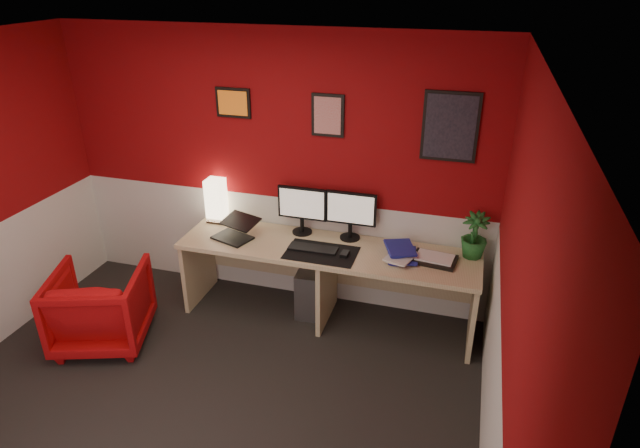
{
  "coord_description": "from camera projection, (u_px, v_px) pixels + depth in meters",
  "views": [
    {
      "loc": [
        1.7,
        -2.55,
        2.93
      ],
      "look_at": [
        0.6,
        1.21,
        1.05
      ],
      "focal_mm": 30.33,
      "sensor_mm": 36.0,
      "label": 1
    }
  ],
  "objects": [
    {
      "name": "monitor_right",
      "position": [
        351.0,
        209.0,
        4.7
      ],
      "size": [
        0.45,
        0.06,
        0.58
      ],
      "primitive_type": "cube",
      "color": "black",
      "rests_on": "desk"
    },
    {
      "name": "keyboard",
      "position": [
        313.0,
        248.0,
        4.62
      ],
      "size": [
        0.42,
        0.15,
        0.02
      ],
      "primitive_type": "cube",
      "rotation": [
        0.0,
        0.0,
        0.01
      ],
      "color": "black",
      "rests_on": "desk_mat"
    },
    {
      "name": "art_center",
      "position": [
        328.0,
        115.0,
        4.5
      ],
      "size": [
        0.28,
        0.02,
        0.36
      ],
      "primitive_type": "cube",
      "color": "red",
      "rests_on": "wall_back"
    },
    {
      "name": "book_top",
      "position": [
        387.0,
        249.0,
        4.5
      ],
      "size": [
        0.32,
        0.36,
        0.03
      ],
      "primitive_type": "imported",
      "rotation": [
        0.0,
        0.0,
        0.37
      ],
      "color": "navy",
      "rests_on": "book_middle"
    },
    {
      "name": "wainscot_back",
      "position": [
        276.0,
        245.0,
        5.2
      ],
      "size": [
        4.0,
        0.01,
        1.0
      ],
      "primitive_type": "cube",
      "color": "silver",
      "rests_on": "ground"
    },
    {
      "name": "potted_plant",
      "position": [
        474.0,
        235.0,
        4.44
      ],
      "size": [
        0.26,
        0.26,
        0.39
      ],
      "primitive_type": "imported",
      "rotation": [
        0.0,
        0.0,
        -0.18
      ],
      "color": "#19591E",
      "rests_on": "desk"
    },
    {
      "name": "laptop",
      "position": [
        232.0,
        228.0,
        4.77
      ],
      "size": [
        0.39,
        0.32,
        0.22
      ],
      "primitive_type": "cube",
      "rotation": [
        0.0,
        0.0,
        -0.33
      ],
      "color": "black",
      "rests_on": "desk"
    },
    {
      "name": "book_bottom",
      "position": [
        388.0,
        255.0,
        4.51
      ],
      "size": [
        0.29,
        0.36,
        0.03
      ],
      "primitive_type": "imported",
      "rotation": [
        0.0,
        0.0,
        0.18
      ],
      "color": "navy",
      "rests_on": "desk"
    },
    {
      "name": "ceiling",
      "position": [
        146.0,
        56.0,
        2.83
      ],
      "size": [
        4.0,
        3.5,
        0.01
      ],
      "primitive_type": "cube",
      "color": "white",
      "rests_on": "ground"
    },
    {
      "name": "wall_right",
      "position": [
        509.0,
        317.0,
        2.86
      ],
      "size": [
        0.01,
        3.5,
        2.5
      ],
      "primitive_type": "cube",
      "color": "maroon",
      "rests_on": "ground"
    },
    {
      "name": "wall_back",
      "position": [
        273.0,
        171.0,
        4.88
      ],
      "size": [
        4.0,
        0.01,
        2.5
      ],
      "primitive_type": "cube",
      "color": "maroon",
      "rests_on": "ground"
    },
    {
      "name": "ground",
      "position": [
        194.0,
        413.0,
        3.91
      ],
      "size": [
        4.0,
        3.5,
        0.01
      ],
      "primitive_type": "cube",
      "color": "black",
      "rests_on": "ground"
    },
    {
      "name": "desk_mat",
      "position": [
        321.0,
        253.0,
        4.57
      ],
      "size": [
        0.6,
        0.38,
        0.01
      ],
      "primitive_type": "cube",
      "color": "black",
      "rests_on": "desk"
    },
    {
      "name": "art_right",
      "position": [
        450.0,
        127.0,
        4.26
      ],
      "size": [
        0.44,
        0.02,
        0.56
      ],
      "primitive_type": "cube",
      "color": "black",
      "rests_on": "wall_back"
    },
    {
      "name": "mouse",
      "position": [
        345.0,
        254.0,
        4.52
      ],
      "size": [
        0.06,
        0.1,
        0.03
      ],
      "primitive_type": "cube",
      "rotation": [
        0.0,
        0.0,
        -0.05
      ],
      "color": "black",
      "rests_on": "desk_mat"
    },
    {
      "name": "book_middle",
      "position": [
        390.0,
        253.0,
        4.49
      ],
      "size": [
        0.28,
        0.33,
        0.02
      ],
      "primitive_type": "imported",
      "rotation": [
        0.0,
        0.0,
        -0.32
      ],
      "color": "silver",
      "rests_on": "book_bottom"
    },
    {
      "name": "art_left",
      "position": [
        233.0,
        103.0,
        4.7
      ],
      "size": [
        0.32,
        0.02,
        0.26
      ],
      "primitive_type": "cube",
      "color": "orange",
      "rests_on": "wall_back"
    },
    {
      "name": "desk",
      "position": [
        327.0,
        284.0,
        4.81
      ],
      "size": [
        2.6,
        0.65,
        0.73
      ],
      "primitive_type": "cube",
      "color": "tan",
      "rests_on": "ground"
    },
    {
      "name": "monitor_left",
      "position": [
        302.0,
        203.0,
        4.8
      ],
      "size": [
        0.45,
        0.06,
        0.58
      ],
      "primitive_type": "cube",
      "color": "black",
      "rests_on": "desk"
    },
    {
      "name": "pc_tower",
      "position": [
        311.0,
        288.0,
        5.01
      ],
      "size": [
        0.22,
        0.46,
        0.45
      ],
      "primitive_type": "cube",
      "rotation": [
        0.0,
        0.0,
        0.06
      ],
      "color": "#99999E",
      "rests_on": "ground"
    },
    {
      "name": "zen_tray",
      "position": [
        435.0,
        259.0,
        4.44
      ],
      "size": [
        0.38,
        0.29,
        0.03
      ],
      "primitive_type": "cube",
      "rotation": [
        0.0,
        0.0,
        -0.12
      ],
      "color": "black",
      "rests_on": "desk"
    },
    {
      "name": "shoji_lamp",
      "position": [
        216.0,
        201.0,
        5.06
      ],
      "size": [
        0.16,
        0.16,
        0.4
      ],
      "primitive_type": "cube",
      "color": "#FFE5B2",
      "rests_on": "desk"
    },
    {
      "name": "wainscot_right",
      "position": [
        489.0,
        421.0,
        3.19
      ],
      "size": [
        0.01,
        3.5,
        1.0
      ],
      "primitive_type": "cube",
      "color": "silver",
      "rests_on": "ground"
    },
    {
      "name": "armchair",
      "position": [
        101.0,
        306.0,
        4.54
      ],
      "size": [
        0.93,
        0.94,
        0.68
      ],
      "primitive_type": "imported",
      "rotation": [
        0.0,
        0.0,
        3.47
      ],
      "color": "#BF0709",
      "rests_on": "ground"
    }
  ]
}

